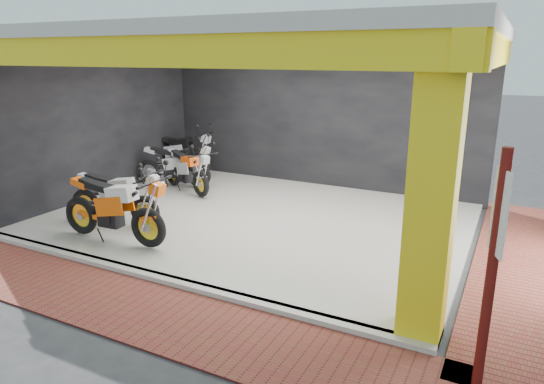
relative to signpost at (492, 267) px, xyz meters
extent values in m
plane|color=#2D2D30|center=(-4.45, 1.50, -1.36)|extent=(80.00, 80.00, 0.00)
cube|color=white|center=(-4.45, 3.50, -1.31)|extent=(8.00, 6.00, 0.10)
cube|color=beige|center=(-4.45, 3.50, 2.24)|extent=(8.40, 6.40, 0.20)
cube|color=black|center=(-4.45, 6.60, 0.39)|extent=(8.20, 0.20, 3.50)
cube|color=black|center=(-8.55, 3.50, 0.39)|extent=(0.20, 6.20, 3.50)
cube|color=yellow|center=(-0.70, 0.75, 0.39)|extent=(0.50, 0.50, 3.50)
cube|color=yellow|center=(-4.45, 0.50, 1.94)|extent=(8.40, 0.30, 0.40)
cube|color=yellow|center=(-0.45, 3.50, 1.94)|extent=(0.30, 6.40, 0.40)
cube|color=white|center=(-4.45, 0.48, -1.31)|extent=(8.00, 0.20, 0.10)
cube|color=maroon|center=(-4.45, -0.30, -1.35)|extent=(9.00, 1.40, 0.03)
cube|color=maroon|center=(0.35, 3.50, -1.35)|extent=(1.40, 7.00, 0.03)
cylinder|color=#59110D|center=(0.00, 0.00, -0.12)|extent=(0.10, 0.10, 2.49)
cube|color=white|center=(0.00, 0.00, 0.53)|extent=(0.15, 0.33, 0.80)
camera|label=1|loc=(0.07, -4.62, 1.90)|focal=32.00mm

